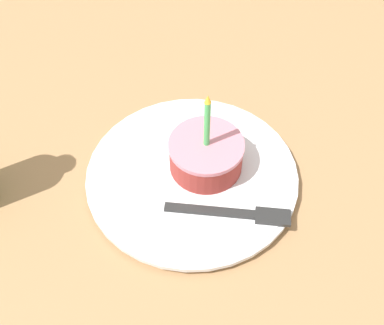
# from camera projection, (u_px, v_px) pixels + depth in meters

# --- Properties ---
(ground_plane) EXTENTS (2.40, 2.40, 0.04)m
(ground_plane) POSITION_uv_depth(u_px,v_px,m) (184.00, 191.00, 0.75)
(ground_plane) COLOR #9E754C
(ground_plane) RESTS_ON ground
(plate) EXTENTS (0.29, 0.29, 0.02)m
(plate) POSITION_uv_depth(u_px,v_px,m) (192.00, 176.00, 0.73)
(plate) COLOR silver
(plate) RESTS_ON ground_plane
(cake_slice) EXTENTS (0.10, 0.10, 0.13)m
(cake_slice) POSITION_uv_depth(u_px,v_px,m) (206.00, 154.00, 0.71)
(cake_slice) COLOR #99332D
(cake_slice) RESTS_ON plate
(fork) EXTENTS (0.10, 0.15, 0.00)m
(fork) POSITION_uv_depth(u_px,v_px,m) (237.00, 213.00, 0.68)
(fork) COLOR #262626
(fork) RESTS_ON plate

